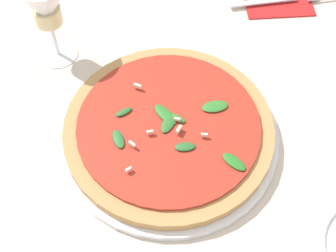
{
  "coord_description": "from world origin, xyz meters",
  "views": [
    {
      "loc": [
        -0.13,
        -0.41,
        0.63
      ],
      "look_at": [
        -0.0,
        -0.03,
        0.03
      ],
      "focal_mm": 50.0,
      "sensor_mm": 36.0,
      "label": 1
    }
  ],
  "objects": [
    {
      "name": "ground_plane",
      "position": [
        0.0,
        0.0,
        0.0
      ],
      "size": [
        6.0,
        6.0,
        0.0
      ],
      "primitive_type": "plane",
      "color": "beige"
    },
    {
      "name": "pizza_arugula_main",
      "position": [
        -0.0,
        -0.03,
        0.02
      ],
      "size": [
        0.35,
        0.35,
        0.05
      ],
      "color": "white",
      "rests_on": "ground_plane"
    },
    {
      "name": "napkin",
      "position": [
        0.3,
        0.2,
        0.0
      ],
      "size": [
        0.15,
        0.12,
        0.01
      ],
      "rotation": [
        0.0,
        0.0,
        -0.25
      ],
      "color": "#B21E1E",
      "rests_on": "ground_plane"
    },
    {
      "name": "wine_glass",
      "position": [
        -0.13,
        0.2,
        0.11
      ],
      "size": [
        0.08,
        0.08,
        0.16
      ],
      "color": "white",
      "rests_on": "ground_plane"
    }
  ]
}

